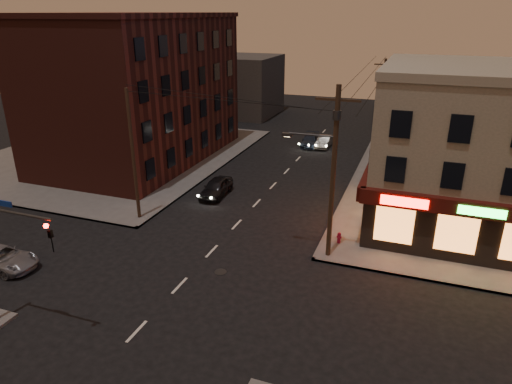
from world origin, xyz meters
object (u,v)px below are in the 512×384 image
at_px(sedan_near, 216,187).
at_px(sedan_far, 310,140).
at_px(sedan_mid, 324,141).
at_px(suv_cross, 0,258).
at_px(fire_hydrant, 339,237).

distance_m(sedan_near, sedan_far, 17.06).
bearing_deg(sedan_mid, suv_cross, -109.82).
xyz_separation_m(suv_cross, sedan_far, (10.37, 30.92, -0.02)).
bearing_deg(sedan_far, fire_hydrant, -76.93).
bearing_deg(fire_hydrant, sedan_far, 108.47).
xyz_separation_m(sedan_far, fire_hydrant, (7.20, -21.56, -0.05)).
bearing_deg(fire_hydrant, suv_cross, -151.94).
distance_m(sedan_mid, sedan_far, 1.56).
distance_m(sedan_near, sedan_mid, 17.48).
xyz_separation_m(sedan_mid, sedan_far, (-1.56, -0.04, -0.02)).
xyz_separation_m(suv_cross, fire_hydrant, (17.57, 9.37, -0.07)).
relative_size(sedan_far, fire_hydrant, 5.67).
bearing_deg(sedan_mid, sedan_far, -177.14).
bearing_deg(suv_cross, sedan_near, -25.62).
height_order(sedan_mid, sedan_far, sedan_mid).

